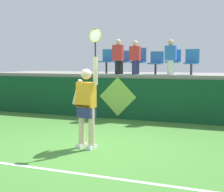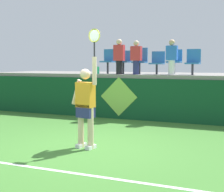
{
  "view_description": "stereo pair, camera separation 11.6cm",
  "coord_description": "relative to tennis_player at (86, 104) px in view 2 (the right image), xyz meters",
  "views": [
    {
      "loc": [
        3.07,
        -6.39,
        1.82
      ],
      "look_at": [
        -0.02,
        1.32,
        1.0
      ],
      "focal_mm": 53.49,
      "sensor_mm": 36.0,
      "label": 1
    },
    {
      "loc": [
        3.18,
        -6.34,
        1.82
      ],
      "look_at": [
        -0.02,
        1.32,
        1.0
      ],
      "focal_mm": 53.49,
      "sensor_mm": 36.0,
      "label": 2
    }
  ],
  "objects": [
    {
      "name": "ground_plane",
      "position": [
        0.04,
        0.09,
        -0.96
      ],
      "size": [
        40.0,
        40.0,
        0.0
      ],
      "primitive_type": "plane",
      "color": "#3D752D"
    },
    {
      "name": "court_back_wall",
      "position": [
        0.04,
        3.85,
        -0.3
      ],
      "size": [
        12.32,
        0.2,
        1.33
      ],
      "primitive_type": "cube",
      "color": "#0F4223",
      "rests_on": "ground_plane"
    },
    {
      "name": "spectator_platform",
      "position": [
        0.04,
        5.31,
        0.43
      ],
      "size": [
        12.32,
        3.02,
        0.12
      ],
      "primitive_type": "cube",
      "color": "gray",
      "rests_on": "court_back_wall"
    },
    {
      "name": "court_baseline_stripe",
      "position": [
        0.04,
        -1.54,
        -0.96
      ],
      "size": [
        11.09,
        0.08,
        0.01
      ],
      "primitive_type": "cube",
      "color": "white",
      "rests_on": "ground_plane"
    },
    {
      "name": "tennis_player",
      "position": [
        0.0,
        0.0,
        0.0
      ],
      "size": [
        0.75,
        0.32,
        2.52
      ],
      "color": "white",
      "rests_on": "ground_plane"
    },
    {
      "name": "tennis_ball",
      "position": [
        0.02,
        -0.02,
        -0.93
      ],
      "size": [
        0.07,
        0.07,
        0.07
      ],
      "primitive_type": "sphere",
      "color": "#D1E533",
      "rests_on": "ground_plane"
    },
    {
      "name": "water_bottle",
      "position": [
        -1.57,
        4.0,
        0.61
      ],
      "size": [
        0.08,
        0.08,
        0.25
      ],
      "primitive_type": "cylinder",
      "color": "#26B272",
      "rests_on": "spectator_platform"
    },
    {
      "name": "stadium_chair_0",
      "position": [
        -1.4,
        4.47,
        0.97
      ],
      "size": [
        0.44,
        0.42,
        0.85
      ],
      "color": "#38383D",
      "rests_on": "spectator_platform"
    },
    {
      "name": "stadium_chair_1",
      "position": [
        -0.82,
        4.47,
        0.95
      ],
      "size": [
        0.44,
        0.42,
        0.79
      ],
      "color": "#38383D",
      "rests_on": "spectator_platform"
    },
    {
      "name": "stadium_chair_2",
      "position": [
        -0.24,
        4.48,
        0.97
      ],
      "size": [
        0.44,
        0.42,
        0.88
      ],
      "color": "#38383D",
      "rests_on": "spectator_platform"
    },
    {
      "name": "stadium_chair_3",
      "position": [
        0.35,
        4.47,
        0.9
      ],
      "size": [
        0.44,
        0.42,
        0.75
      ],
      "color": "#38383D",
      "rests_on": "spectator_platform"
    },
    {
      "name": "stadium_chair_4",
      "position": [
        0.92,
        4.47,
        0.95
      ],
      "size": [
        0.44,
        0.42,
        0.81
      ],
      "color": "#38383D",
      "rests_on": "spectator_platform"
    },
    {
      "name": "stadium_chair_5",
      "position": [
        1.51,
        4.48,
        0.93
      ],
      "size": [
        0.44,
        0.42,
        0.81
      ],
      "color": "#38383D",
      "rests_on": "spectator_platform"
    },
    {
      "name": "spectator_0",
      "position": [
        -0.82,
        4.01,
        1.09
      ],
      "size": [
        0.34,
        0.2,
        1.15
      ],
      "color": "black",
      "rests_on": "spectator_platform"
    },
    {
      "name": "spectator_1",
      "position": [
        -0.24,
        4.05,
        1.05
      ],
      "size": [
        0.34,
        0.2,
        1.09
      ],
      "color": "navy",
      "rests_on": "spectator_platform"
    },
    {
      "name": "spectator_2",
      "position": [
        0.92,
        4.05,
        1.06
      ],
      "size": [
        0.34,
        0.2,
        1.09
      ],
      "color": "white",
      "rests_on": "spectator_platform"
    },
    {
      "name": "wall_signage_mount",
      "position": [
        -0.72,
        3.75,
        -0.96
      ],
      "size": [
        1.27,
        0.01,
        1.37
      ],
      "color": "#0F4223",
      "rests_on": "ground_plane"
    }
  ]
}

